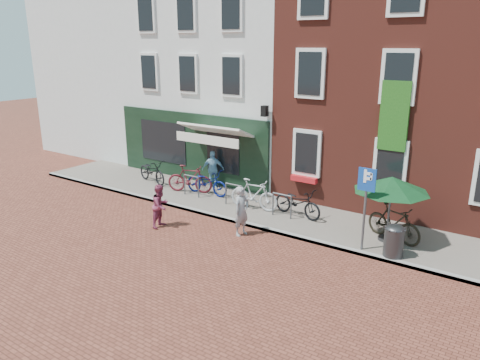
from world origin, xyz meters
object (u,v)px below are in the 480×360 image
Objects in this scene: cafe_person at (213,169)px; bicycle_1 at (190,179)px; bicycle_0 at (152,171)px; parking_sign at (366,195)px; woman at (242,211)px; bicycle_2 at (207,182)px; bicycle_3 at (254,194)px; bicycle_5 at (394,223)px; bicycle_4 at (298,202)px; boy at (161,206)px; litter_bin at (394,239)px; parasol at (392,182)px.

cafe_person is 0.82× the size of bicycle_1.
parking_sign is at bearing -83.62° from bicycle_0.
bicycle_1 is at bearing 71.21° from woman.
bicycle_2 is 1.03× the size of bicycle_3.
bicycle_1 is 1.00× the size of bicycle_5.
bicycle_4 is at bearing -86.06° from bicycle_3.
boy is (-2.56, -0.92, -0.07)m from woman.
bicycle_3 is at bearing -114.69° from bicycle_1.
boy is 3.31m from bicycle_2.
woman is 0.86× the size of bicycle_1.
boy is 0.76× the size of bicycle_0.
bicycle_2 is (-7.67, 1.39, -0.02)m from litter_bin.
parasol reaches higher than bicycle_3.
litter_bin is at bearing -64.10° from parasol.
bicycle_5 reaches higher than litter_bin.
bicycle_0 is (-6.12, 2.27, -0.19)m from woman.
bicycle_3 is at bearing -78.96° from bicycle_0.
litter_bin is at bearing -143.70° from bicycle_5.
boy is at bearing 133.38° from bicycle_5.
bicycle_0 is 10.24m from bicycle_5.
parasol is (0.39, 1.06, 0.18)m from parking_sign.
cafe_person is at bearing 57.96° from woman.
bicycle_2 is (-3.21, 2.32, -0.19)m from woman.
litter_bin is at bearing -82.63° from bicycle_0.
bicycle_0 is 6.93m from bicycle_4.
cafe_person is 0.80× the size of bicycle_2.
bicycle_3 is at bearing 166.29° from parking_sign.
bicycle_0 reaches higher than litter_bin.
litter_bin is 0.52× the size of bicycle_4.
bicycle_2 is at bearing 98.51° from bicycle_4.
boy reaches higher than bicycle_2.
bicycle_3 and bicycle_5 have the same top height.
cafe_person is at bearing -37.99° from bicycle_1.
bicycle_1 is at bearing 178.42° from parasol.
cafe_person is (-3.60, 3.24, 0.07)m from woman.
bicycle_1 and bicycle_3 have the same top height.
boy is at bearing -176.83° from bicycle_1.
bicycle_4 is (0.82, 2.21, -0.19)m from woman.
parasol is 1.17× the size of bicycle_4.
bicycle_5 reaches higher than bicycle_4.
bicycle_4 is at bearing 160.68° from litter_bin.
bicycle_1 reaches higher than litter_bin.
parking_sign is at bearing -176.03° from litter_bin.
parasol is at bearing -84.97° from bicycle_4.
bicycle_0 is (-10.58, 1.33, -0.02)m from litter_bin.
parking_sign is at bearing 174.67° from bicycle_5.
parasol reaches higher than bicycle_2.
bicycle_2 is (-6.79, 1.45, -1.17)m from parking_sign.
woman reaches higher than litter_bin.
parasol reaches higher than bicycle_5.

